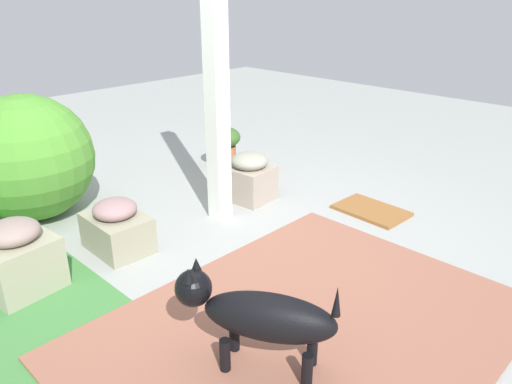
# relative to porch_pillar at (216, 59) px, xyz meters

# --- Properties ---
(ground_plane) EXTENTS (12.00, 12.00, 0.00)m
(ground_plane) POSITION_rel_porch_pillar_xyz_m (-0.41, 0.16, -1.26)
(ground_plane) COLOR #989B98
(brick_path) EXTENTS (1.80, 2.40, 0.02)m
(brick_path) POSITION_rel_porch_pillar_xyz_m (-1.41, 0.64, -1.25)
(brick_path) COLOR #925A47
(brick_path) RESTS_ON ground
(porch_pillar) EXTENTS (0.14, 0.14, 2.53)m
(porch_pillar) POSITION_rel_porch_pillar_xyz_m (0.00, 0.00, 0.00)
(porch_pillar) COLOR white
(porch_pillar) RESTS_ON ground
(stone_planter_nearest) EXTENTS (0.40, 0.38, 0.43)m
(stone_planter_nearest) POSITION_rel_porch_pillar_xyz_m (0.08, -0.42, -1.05)
(stone_planter_nearest) COLOR #A09081
(stone_planter_nearest) RESTS_ON ground
(stone_planter_mid) EXTENTS (0.48, 0.36, 0.39)m
(stone_planter_mid) POSITION_rel_porch_pillar_xyz_m (0.12, 0.87, -1.09)
(stone_planter_mid) COLOR gray
(stone_planter_mid) RESTS_ON ground
(stone_planter_far) EXTENTS (0.45, 0.45, 0.47)m
(stone_planter_far) POSITION_rel_porch_pillar_xyz_m (0.12, 1.56, -1.05)
(stone_planter_far) COLOR gray
(stone_planter_far) RESTS_ON ground
(round_shrub) EXTENTS (1.00, 1.00, 1.00)m
(round_shrub) POSITION_rel_porch_pillar_xyz_m (1.09, 1.03, -0.76)
(round_shrub) COLOR #498B2D
(round_shrub) RESTS_ON ground
(terracotta_pot_broad) EXTENTS (0.34, 0.34, 0.43)m
(terracotta_pot_broad) POSITION_rel_porch_pillar_xyz_m (0.85, -0.82, -1.01)
(terracotta_pot_broad) COLOR #A75C34
(terracotta_pot_broad) RESTS_ON ground
(dog) EXTENTS (0.76, 0.53, 0.55)m
(dog) POSITION_rel_porch_pillar_xyz_m (-1.42, 1.03, -0.94)
(dog) COLOR black
(dog) RESTS_ON ground
(doormat) EXTENTS (0.59, 0.40, 0.03)m
(doormat) POSITION_rel_porch_pillar_xyz_m (-0.85, -0.94, -1.25)
(doormat) COLOR brown
(doormat) RESTS_ON ground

